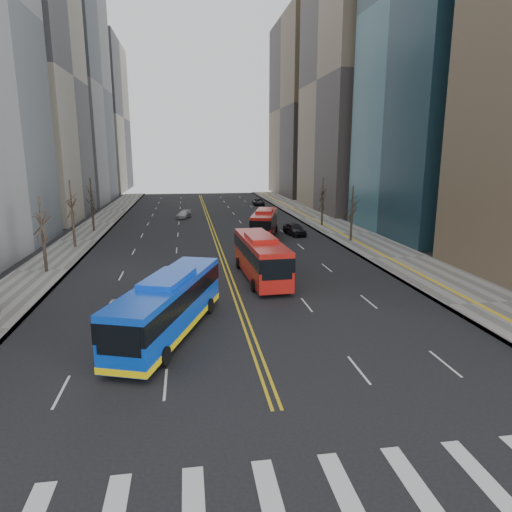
% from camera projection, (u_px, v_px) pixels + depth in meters
% --- Properties ---
extents(ground, '(220.00, 220.00, 0.00)m').
position_uv_depth(ground, '(309.00, 499.00, 14.13)').
color(ground, black).
extents(sidewalk_right, '(7.00, 130.00, 0.15)m').
position_uv_depth(sidewalk_right, '(348.00, 234.00, 60.07)').
color(sidewalk_right, slate).
rests_on(sidewalk_right, ground).
extents(sidewalk_left, '(5.00, 130.00, 0.15)m').
position_uv_depth(sidewalk_left, '(79.00, 241.00, 55.07)').
color(sidewalk_left, slate).
rests_on(sidewalk_left, ground).
extents(crosswalk, '(26.70, 4.00, 0.01)m').
position_uv_depth(crosswalk, '(309.00, 499.00, 14.13)').
color(crosswalk, silver).
rests_on(crosswalk, ground).
extents(centerline, '(0.55, 100.00, 0.01)m').
position_uv_depth(centerline, '(211.00, 225.00, 67.15)').
color(centerline, gold).
rests_on(centerline, ground).
extents(office_towers, '(83.00, 134.00, 58.00)m').
position_uv_depth(office_towers, '(204.00, 69.00, 74.89)').
color(office_towers, gray).
rests_on(office_towers, ground).
extents(street_trees, '(35.20, 47.20, 7.60)m').
position_uv_depth(street_trees, '(149.00, 210.00, 45.30)').
color(street_trees, black).
rests_on(street_trees, ground).
extents(blue_bus, '(6.58, 12.47, 3.57)m').
position_uv_depth(blue_bus, '(169.00, 304.00, 26.58)').
color(blue_bus, blue).
rests_on(blue_bus, ground).
extents(red_bus_near, '(3.35, 11.83, 3.70)m').
position_uv_depth(red_bus_near, '(261.00, 255.00, 38.55)').
color(red_bus_near, '#B01812').
rests_on(red_bus_near, ground).
extents(red_bus_far, '(5.29, 11.21, 3.47)m').
position_uv_depth(red_bus_far, '(265.00, 222.00, 57.82)').
color(red_bus_far, '#B01812').
rests_on(red_bus_far, ground).
extents(car_white, '(1.50, 3.79, 1.23)m').
position_uv_depth(car_white, '(120.00, 312.00, 28.91)').
color(car_white, silver).
rests_on(car_white, ground).
extents(car_dark_mid, '(2.56, 4.87, 1.58)m').
position_uv_depth(car_dark_mid, '(295.00, 229.00, 59.27)').
color(car_dark_mid, black).
rests_on(car_dark_mid, ground).
extents(car_silver, '(2.80, 4.46, 1.20)m').
position_uv_depth(car_silver, '(184.00, 214.00, 74.67)').
color(car_silver, '#AAABB0').
rests_on(car_silver, ground).
extents(car_dark_far, '(2.25, 4.65, 1.28)m').
position_uv_depth(car_dark_far, '(258.00, 202.00, 93.27)').
color(car_dark_far, black).
rests_on(car_dark_far, ground).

